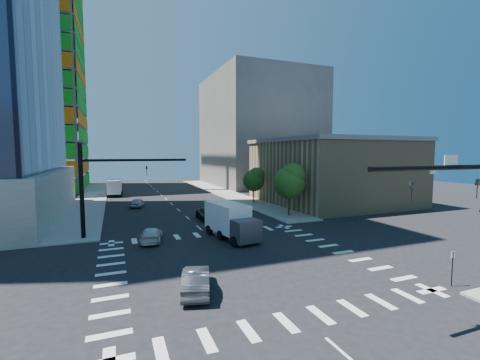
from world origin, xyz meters
name	(u,v)px	position (x,y,z in m)	size (l,w,h in m)	color
ground	(238,262)	(0.00, 0.00, 0.00)	(160.00, 160.00, 0.00)	black
road_markings	(238,262)	(0.00, 0.00, 0.01)	(20.00, 20.00, 0.01)	silver
sidewalk_ne	(225,193)	(12.50, 40.00, 0.07)	(5.00, 60.00, 0.15)	gray
sidewalk_nw	(91,199)	(-12.50, 40.00, 0.07)	(5.00, 60.00, 0.15)	gray
construction_building	(18,78)	(-27.41, 61.93, 24.61)	(25.16, 34.50, 70.60)	slate
commercial_building	(330,171)	(25.00, 22.00, 5.31)	(20.50, 22.50, 10.60)	tan
bg_building_ne	(258,131)	(27.00, 55.00, 14.00)	(24.00, 30.00, 28.00)	#5D5653
signal_mast_nw	(99,182)	(-10.00, 11.50, 5.49)	(10.20, 0.40, 9.00)	black
tree_south	(290,181)	(12.63, 13.90, 4.69)	(4.16, 4.16, 6.82)	#382316
tree_north	(255,179)	(12.93, 25.90, 3.99)	(3.54, 3.52, 5.78)	#382316
no_parking_sign	(452,264)	(10.70, -9.00, 1.38)	(0.30, 0.06, 2.20)	black
car_nb_far	(209,214)	(2.16, 15.56, 0.72)	(2.38, 5.16, 1.43)	black
car_sb_near	(151,235)	(-5.51, 8.22, 0.64)	(1.80, 4.44, 1.29)	silver
car_sb_mid	(137,203)	(-5.39, 28.85, 0.69)	(1.63, 4.06, 1.38)	#AFB3B7
car_sb_cross	(196,280)	(-4.24, -4.00, 0.74)	(1.56, 4.46, 1.47)	#434347
box_truck_near	(233,224)	(1.86, 6.34, 1.47)	(3.73, 6.69, 3.32)	black
box_truck_far	(115,188)	(-8.50, 44.31, 1.41)	(2.92, 6.20, 3.18)	black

